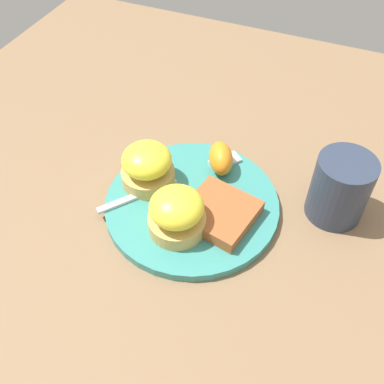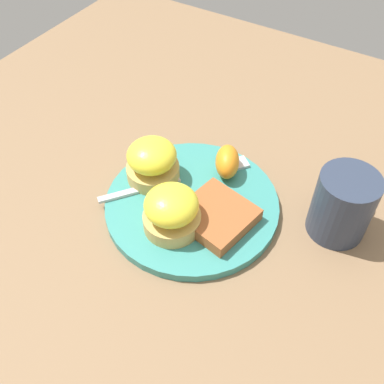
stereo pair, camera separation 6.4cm
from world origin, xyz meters
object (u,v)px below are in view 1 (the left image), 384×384
Objects in this scene: sandwich_benedict_left at (147,166)px; fork at (181,178)px; orange_wedge at (221,158)px; cup at (340,188)px; sandwich_benedict_right at (180,214)px; hashbrown_patty at (220,213)px.

sandwich_benedict_left is 0.06m from fork.
sandwich_benedict_left is at bearing 126.45° from orange_wedge.
cup reaches higher than fork.
fork is at bearing -63.44° from sandwich_benedict_left.
fork is (0.09, 0.04, -0.03)m from sandwich_benedict_right.
sandwich_benedict_left is 0.28m from cup.
hashbrown_patty is 1.54× the size of orange_wedge.
orange_wedge is (0.09, 0.03, 0.01)m from hashbrown_patty.
hashbrown_patty is 0.47× the size of fork.
orange_wedge reaches higher than fork.
fork is at bearing 22.99° from sandwich_benedict_right.
sandwich_benedict_left is 0.13m from hashbrown_patty.
sandwich_benedict_left is 1.33× the size of orange_wedge.
fork is (-0.04, 0.05, -0.02)m from orange_wedge.
sandwich_benedict_right reaches higher than fork.
orange_wedge is 0.31× the size of fork.
fork is 0.23m from cup.
cup is (0.09, -0.15, 0.03)m from hashbrown_patty.
sandwich_benedict_left is 0.87× the size of hashbrown_patty.
fork is at bearing 134.03° from orange_wedge.
sandwich_benedict_left reaches higher than hashbrown_patty.
cup reaches higher than sandwich_benedict_right.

